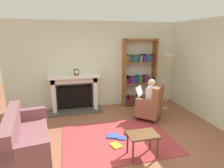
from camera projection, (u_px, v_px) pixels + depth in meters
name	position (u px, v px, depth m)	size (l,w,h in m)	color
ground	(121.00, 147.00, 3.89)	(14.00, 14.00, 0.00)	brown
back_wall	(99.00, 65.00, 5.96)	(5.60, 0.10, 2.70)	beige
side_wall_right	(198.00, 68.00, 5.37)	(0.10, 5.20, 2.70)	beige
area_rug	(117.00, 139.00, 4.17)	(2.40, 1.80, 0.01)	#A53539
fireplace	(75.00, 92.00, 5.72)	(1.54, 0.64, 1.13)	#4C4742
mantel_clock	(76.00, 72.00, 5.49)	(0.14, 0.14, 0.18)	brown
bookshelf	(139.00, 74.00, 6.15)	(1.09, 0.32, 2.17)	brown
armchair_reading	(151.00, 105.00, 5.10)	(0.89, 0.89, 0.97)	#331E14
seated_reader	(147.00, 97.00, 5.10)	(0.59, 0.58, 1.14)	silver
sofa_floral	(26.00, 139.00, 3.58)	(0.94, 1.78, 0.85)	#7B4C53
side_table	(142.00, 137.00, 3.49)	(0.56, 0.39, 0.47)	brown
scattered_books	(120.00, 137.00, 4.20)	(0.71, 0.66, 0.04)	#267233
floor_lamp	(168.00, 64.00, 5.60)	(0.32, 0.32, 1.71)	#B7933F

